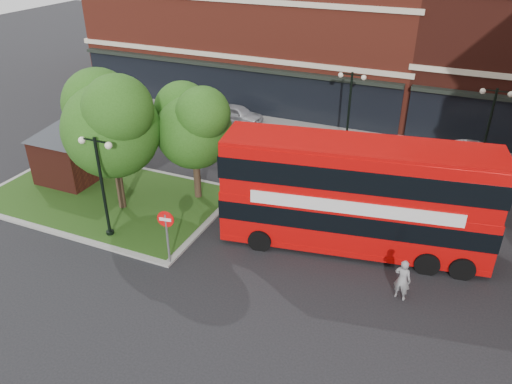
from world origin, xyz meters
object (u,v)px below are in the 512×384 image
at_px(car_silver, 238,114).
at_px(car_white, 477,158).
at_px(woman, 402,280).
at_px(bus, 356,189).

distance_m(car_silver, car_white, 16.31).
bearing_deg(woman, car_silver, -33.98).
bearing_deg(bus, woman, -55.67).
bearing_deg(woman, car_white, -86.95).
xyz_separation_m(bus, woman, (2.67, -2.75, -2.00)).
relative_size(bus, woman, 6.63).
bearing_deg(car_silver, car_white, -92.72).
relative_size(woman, car_silver, 0.47).
distance_m(bus, car_silver, 16.70).
height_order(bus, car_silver, bus).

